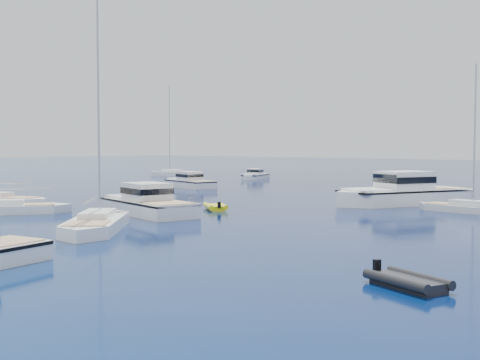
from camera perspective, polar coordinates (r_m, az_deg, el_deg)
The scene contains 11 objects.
motor_cruiser_centre at distance 46.22m, azimuth -8.59°, elevation -3.07°, with size 3.40×11.12×2.92m, color white, non-canonical shape.
motor_cruiser_far_l at distance 74.74m, azimuth -4.69°, elevation -0.67°, with size 2.84×9.28×2.44m, color white, non-canonical shape.
motor_cruiser_distant at distance 54.83m, azimuth 14.49°, elevation -2.16°, with size 4.18×13.67×3.59m, color white, non-canonical shape.
motor_cruiser_horizon at distance 92.91m, azimuth 1.37°, elevation 0.09°, with size 2.32×7.59×1.99m, color white, non-canonical shape.
sailboat_fore at distance 48.96m, azimuth -20.39°, elevation -2.89°, with size 2.46×9.47×13.93m, color white, non-canonical shape.
sailboat_mid_r at distance 37.90m, azimuth -12.95°, elevation -4.49°, with size 2.80×10.76×15.81m, color white, non-canonical shape.
sailboat_centre at distance 49.88m, azimuth 19.67°, elevation -2.77°, with size 2.01×7.75×11.39m, color silver, non-canonical shape.
sailboat_far_l at distance 102.05m, azimuth -5.95°, elevation 0.35°, with size 2.71×10.42×15.31m, color white, non-canonical shape.
tender_yellow at distance 48.83m, azimuth -2.25°, elevation -2.71°, with size 1.78×3.15×0.95m, color #ECF00E, non-canonical shape.
tender_grey_near at distance 23.11m, azimuth 15.00°, elevation -9.44°, with size 1.80×3.19×0.95m, color black, non-canonical shape.
tender_grey_far at distance 74.34m, azimuth -8.81°, elevation -0.72°, with size 2.10×3.86×0.95m, color black, non-canonical shape.
Camera 1 is at (30.71, -14.36, 5.01)m, focal length 46.85 mm.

